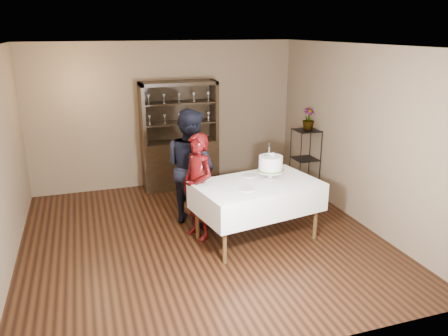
{
  "coord_description": "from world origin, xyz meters",
  "views": [
    {
      "loc": [
        -1.48,
        -5.55,
        2.91
      ],
      "look_at": [
        0.37,
        0.1,
        1.0
      ],
      "focal_mm": 35.0,
      "sensor_mm": 36.0,
      "label": 1
    }
  ],
  "objects_px": {
    "man": "(191,167)",
    "potted_plant": "(308,119)",
    "plant_etagere": "(305,159)",
    "china_hutch": "(180,153)",
    "woman": "(198,187)",
    "cake": "(271,164)",
    "cake_table": "(257,196)"
  },
  "relations": [
    {
      "from": "man",
      "to": "plant_etagere",
      "type": "bearing_deg",
      "value": -103.37
    },
    {
      "from": "cake_table",
      "to": "cake",
      "type": "distance_m",
      "value": 0.49
    },
    {
      "from": "cake_table",
      "to": "woman",
      "type": "distance_m",
      "value": 0.84
    },
    {
      "from": "man",
      "to": "woman",
      "type": "bearing_deg",
      "value": 148.7
    },
    {
      "from": "china_hutch",
      "to": "man",
      "type": "distance_m",
      "value": 1.64
    },
    {
      "from": "woman",
      "to": "potted_plant",
      "type": "bearing_deg",
      "value": 93.35
    },
    {
      "from": "plant_etagere",
      "to": "potted_plant",
      "type": "bearing_deg",
      "value": 44.83
    },
    {
      "from": "cake",
      "to": "china_hutch",
      "type": "bearing_deg",
      "value": 108.54
    },
    {
      "from": "china_hutch",
      "to": "man",
      "type": "relative_size",
      "value": 1.12
    },
    {
      "from": "cake_table",
      "to": "potted_plant",
      "type": "xyz_separation_m",
      "value": [
        1.58,
        1.49,
        0.72
      ]
    },
    {
      "from": "china_hutch",
      "to": "potted_plant",
      "type": "bearing_deg",
      "value": -25.41
    },
    {
      "from": "cake_table",
      "to": "china_hutch",
      "type": "bearing_deg",
      "value": 102.36
    },
    {
      "from": "man",
      "to": "cake",
      "type": "height_order",
      "value": "man"
    },
    {
      "from": "china_hutch",
      "to": "cake",
      "type": "xyz_separation_m",
      "value": [
        0.8,
        -2.38,
        0.4
      ]
    },
    {
      "from": "plant_etagere",
      "to": "woman",
      "type": "height_order",
      "value": "woman"
    },
    {
      "from": "cake_table",
      "to": "cake",
      "type": "relative_size",
      "value": 3.56
    },
    {
      "from": "potted_plant",
      "to": "cake_table",
      "type": "bearing_deg",
      "value": -136.68
    },
    {
      "from": "china_hutch",
      "to": "cake",
      "type": "height_order",
      "value": "china_hutch"
    },
    {
      "from": "china_hutch",
      "to": "woman",
      "type": "xyz_separation_m",
      "value": [
        -0.22,
        -2.18,
        0.11
      ]
    },
    {
      "from": "cake_table",
      "to": "man",
      "type": "distance_m",
      "value": 1.17
    },
    {
      "from": "cake_table",
      "to": "potted_plant",
      "type": "bearing_deg",
      "value": 43.32
    },
    {
      "from": "woman",
      "to": "man",
      "type": "height_order",
      "value": "man"
    },
    {
      "from": "cake_table",
      "to": "woman",
      "type": "xyz_separation_m",
      "value": [
        -0.77,
        0.31,
        0.12
      ]
    },
    {
      "from": "china_hutch",
      "to": "plant_etagere",
      "type": "distance_m",
      "value": 2.33
    },
    {
      "from": "man",
      "to": "potted_plant",
      "type": "distance_m",
      "value": 2.43
    },
    {
      "from": "china_hutch",
      "to": "cake",
      "type": "distance_m",
      "value": 2.54
    },
    {
      "from": "cake",
      "to": "man",
      "type": "bearing_deg",
      "value": 142.05
    },
    {
      "from": "china_hutch",
      "to": "plant_etagere",
      "type": "xyz_separation_m",
      "value": [
        2.08,
        -1.05,
        -0.01
      ]
    },
    {
      "from": "plant_etagere",
      "to": "man",
      "type": "height_order",
      "value": "man"
    },
    {
      "from": "man",
      "to": "potted_plant",
      "type": "height_order",
      "value": "man"
    },
    {
      "from": "man",
      "to": "potted_plant",
      "type": "bearing_deg",
      "value": -102.61
    },
    {
      "from": "china_hutch",
      "to": "potted_plant",
      "type": "relative_size",
      "value": 5.3
    }
  ]
}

